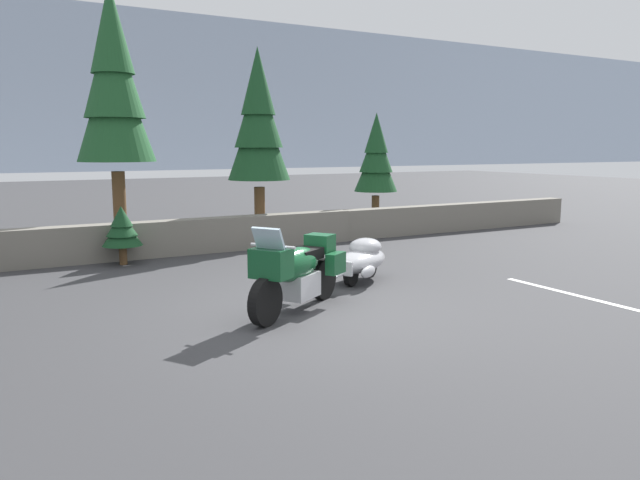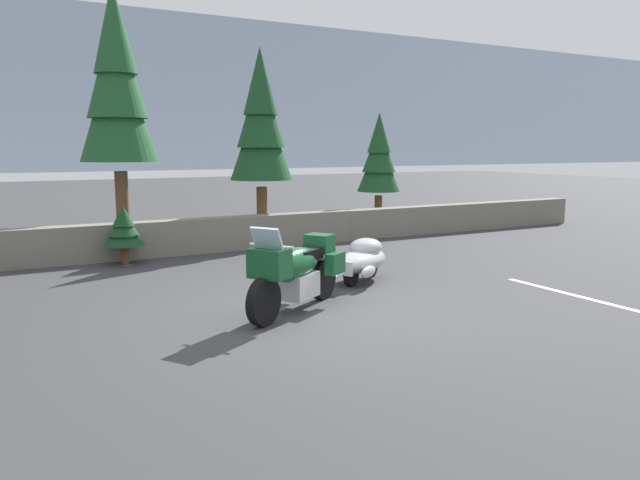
{
  "view_description": "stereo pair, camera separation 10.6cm",
  "coord_description": "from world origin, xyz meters",
  "px_view_note": "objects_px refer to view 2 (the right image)",
  "views": [
    {
      "loc": [
        -4.12,
        -7.48,
        2.38
      ],
      "look_at": [
        0.77,
        1.24,
        0.85
      ],
      "focal_mm": 34.12,
      "sensor_mm": 36.0,
      "label": 1
    },
    {
      "loc": [
        -4.03,
        -7.53,
        2.38
      ],
      "look_at": [
        0.77,
        1.24,
        0.85
      ],
      "focal_mm": 34.12,
      "sensor_mm": 36.0,
      "label": 2
    }
  ],
  "objects_px": {
    "touring_motorcycle": "(295,270)",
    "pine_tree_secondary": "(261,121)",
    "pine_tree_tall": "(116,83)",
    "car_shaped_trailer": "(362,259)",
    "pine_tree_far_right": "(379,157)"
  },
  "relations": [
    {
      "from": "car_shaped_trailer",
      "to": "pine_tree_tall",
      "type": "relative_size",
      "value": 0.33
    },
    {
      "from": "car_shaped_trailer",
      "to": "pine_tree_tall",
      "type": "bearing_deg",
      "value": 114.39
    },
    {
      "from": "touring_motorcycle",
      "to": "pine_tree_tall",
      "type": "height_order",
      "value": "pine_tree_tall"
    },
    {
      "from": "car_shaped_trailer",
      "to": "pine_tree_far_right",
      "type": "relative_size",
      "value": 0.61
    },
    {
      "from": "pine_tree_secondary",
      "to": "pine_tree_far_right",
      "type": "bearing_deg",
      "value": 9.28
    },
    {
      "from": "pine_tree_tall",
      "to": "pine_tree_far_right",
      "type": "relative_size",
      "value": 1.85
    },
    {
      "from": "pine_tree_tall",
      "to": "pine_tree_far_right",
      "type": "bearing_deg",
      "value": -4.7
    },
    {
      "from": "car_shaped_trailer",
      "to": "touring_motorcycle",
      "type": "bearing_deg",
      "value": -147.36
    },
    {
      "from": "pine_tree_tall",
      "to": "touring_motorcycle",
      "type": "bearing_deg",
      "value": -82.84
    },
    {
      "from": "touring_motorcycle",
      "to": "pine_tree_secondary",
      "type": "bearing_deg",
      "value": 70.79
    },
    {
      "from": "touring_motorcycle",
      "to": "pine_tree_tall",
      "type": "bearing_deg",
      "value": 97.16
    },
    {
      "from": "car_shaped_trailer",
      "to": "pine_tree_secondary",
      "type": "bearing_deg",
      "value": 86.8
    },
    {
      "from": "pine_tree_far_right",
      "to": "pine_tree_secondary",
      "type": "bearing_deg",
      "value": -170.72
    },
    {
      "from": "touring_motorcycle",
      "to": "pine_tree_far_right",
      "type": "xyz_separation_m",
      "value": [
        6.21,
        7.04,
        1.49
      ]
    },
    {
      "from": "pine_tree_tall",
      "to": "car_shaped_trailer",
      "type": "bearing_deg",
      "value": -65.61
    }
  ]
}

